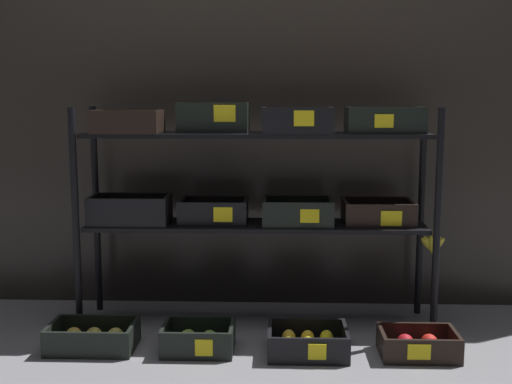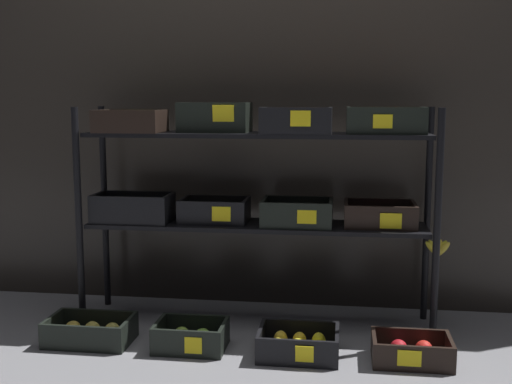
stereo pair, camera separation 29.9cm
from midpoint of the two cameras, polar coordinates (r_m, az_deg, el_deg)
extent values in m
plane|color=gray|center=(3.14, -2.78, -11.66)|extent=(10.00, 10.00, 0.00)
cube|color=#2D2823|center=(3.32, -2.37, 6.15)|extent=(4.03, 0.12, 1.90)
cylinder|color=black|center=(3.03, -18.67, -2.65)|extent=(0.03, 0.03, 1.04)
cylinder|color=black|center=(2.89, 13.20, -2.94)|extent=(0.03, 0.03, 1.04)
cylinder|color=black|center=(3.33, -16.71, -1.60)|extent=(0.03, 0.03, 1.04)
cylinder|color=black|center=(3.20, 12.08, -1.81)|extent=(0.03, 0.03, 1.04)
cube|color=black|center=(3.01, -2.84, -3.05)|extent=(1.60, 0.29, 0.02)
cube|color=black|center=(2.96, -2.90, 5.16)|extent=(1.60, 0.29, 0.02)
cube|color=black|center=(3.08, -13.98, -2.71)|extent=(0.37, 0.20, 0.01)
cube|color=black|center=(2.98, -14.51, -1.78)|extent=(0.37, 0.02, 0.12)
cube|color=black|center=(3.16, -13.56, -1.19)|extent=(0.37, 0.02, 0.12)
cube|color=black|center=(3.13, -17.16, -1.44)|extent=(0.02, 0.17, 0.12)
cube|color=black|center=(3.03, -10.78, -1.52)|extent=(0.02, 0.17, 0.12)
ellipsoid|color=#B3C14A|center=(3.08, -15.79, -1.83)|extent=(0.07, 0.07, 0.09)
ellipsoid|color=tan|center=(3.05, -14.15, -1.85)|extent=(0.07, 0.07, 0.09)
ellipsoid|color=#BAC255|center=(3.03, -12.39, -1.87)|extent=(0.07, 0.07, 0.09)
ellipsoid|color=tan|center=(3.12, -15.55, -1.67)|extent=(0.07, 0.07, 0.09)
ellipsoid|color=#B8AE4C|center=(3.10, -13.86, -1.67)|extent=(0.07, 0.07, 0.09)
ellipsoid|color=tan|center=(3.07, -12.21, -1.72)|extent=(0.07, 0.07, 0.09)
cube|color=black|center=(3.04, -6.63, -2.67)|extent=(0.32, 0.22, 0.01)
cube|color=black|center=(2.94, -6.94, -1.95)|extent=(0.32, 0.02, 0.10)
cube|color=black|center=(3.13, -6.37, -1.29)|extent=(0.32, 0.02, 0.10)
cube|color=black|center=(3.06, -9.48, -1.58)|extent=(0.02, 0.19, 0.10)
cube|color=black|center=(3.02, -3.77, -1.64)|extent=(0.02, 0.19, 0.10)
ellipsoid|color=yellow|center=(3.02, -8.26, -1.93)|extent=(0.06, 0.06, 0.08)
ellipsoid|color=yellow|center=(3.01, -6.77, -1.93)|extent=(0.06, 0.06, 0.08)
ellipsoid|color=yellow|center=(2.99, -5.24, -1.96)|extent=(0.06, 0.06, 0.08)
ellipsoid|color=yellow|center=(3.08, -8.01, -1.73)|extent=(0.06, 0.06, 0.08)
ellipsoid|color=yellow|center=(3.07, -6.61, -1.72)|extent=(0.06, 0.06, 0.08)
ellipsoid|color=yellow|center=(3.06, -5.09, -1.73)|extent=(0.06, 0.06, 0.08)
cube|color=yellow|center=(2.92, -5.93, -2.06)|extent=(0.09, 0.01, 0.07)
cube|color=black|center=(2.99, 0.90, -2.83)|extent=(0.33, 0.23, 0.01)
cube|color=black|center=(2.87, 0.86, -2.05)|extent=(0.33, 0.02, 0.11)
cube|color=black|center=(3.08, 0.94, -1.34)|extent=(0.33, 0.02, 0.11)
cube|color=black|center=(2.98, -2.09, -1.66)|extent=(0.02, 0.20, 0.11)
cube|color=black|center=(2.98, 3.91, -1.70)|extent=(0.02, 0.20, 0.11)
ellipsoid|color=brown|center=(2.95, -0.84, -2.19)|extent=(0.05, 0.05, 0.07)
ellipsoid|color=brown|center=(2.94, 0.37, -2.21)|extent=(0.05, 0.05, 0.07)
ellipsoid|color=brown|center=(2.94, 1.50, -2.21)|extent=(0.05, 0.05, 0.07)
ellipsoid|color=brown|center=(2.94, 2.70, -2.22)|extent=(0.05, 0.05, 0.07)
ellipsoid|color=brown|center=(3.02, -0.78, -1.94)|extent=(0.05, 0.05, 0.07)
ellipsoid|color=brown|center=(3.02, 0.35, -1.94)|extent=(0.05, 0.05, 0.07)
ellipsoid|color=brown|center=(3.01, 1.54, -1.97)|extent=(0.05, 0.05, 0.07)
ellipsoid|color=brown|center=(3.01, 2.58, -1.97)|extent=(0.05, 0.05, 0.07)
cube|color=yellow|center=(2.86, 1.89, -2.17)|extent=(0.09, 0.01, 0.07)
cube|color=black|center=(3.04, 8.15, -2.70)|extent=(0.33, 0.25, 0.01)
cube|color=black|center=(2.92, 8.42, -2.08)|extent=(0.33, 0.02, 0.10)
cube|color=black|center=(3.15, 7.95, -1.31)|extent=(0.33, 0.02, 0.10)
cube|color=black|center=(3.02, 5.23, -1.67)|extent=(0.02, 0.22, 0.10)
cube|color=black|center=(3.05, 11.09, -1.69)|extent=(0.02, 0.22, 0.10)
sphere|color=red|center=(2.99, 7.25, -2.04)|extent=(0.07, 0.07, 0.07)
sphere|color=red|center=(3.01, 9.32, -2.04)|extent=(0.07, 0.07, 0.07)
sphere|color=red|center=(3.07, 6.98, -1.79)|extent=(0.07, 0.07, 0.07)
sphere|color=red|center=(3.08, 9.16, -1.80)|extent=(0.07, 0.07, 0.07)
cube|color=yellow|center=(2.92, 9.26, -2.39)|extent=(0.10, 0.01, 0.07)
cube|color=black|center=(3.03, -14.26, 5.29)|extent=(0.31, 0.23, 0.01)
cube|color=black|center=(2.92, -14.88, 6.20)|extent=(0.31, 0.02, 0.09)
cube|color=black|center=(3.13, -13.75, 6.36)|extent=(0.31, 0.02, 0.09)
cube|color=black|center=(3.07, -16.94, 6.21)|extent=(0.02, 0.20, 0.09)
cube|color=black|center=(2.99, -11.59, 6.35)|extent=(0.02, 0.20, 0.09)
sphere|color=#94B644|center=(3.01, -15.30, 6.03)|extent=(0.07, 0.07, 0.07)
sphere|color=#80BC3A|center=(2.97, -13.55, 6.07)|extent=(0.07, 0.07, 0.07)
sphere|color=#85B238|center=(3.06, -15.08, 6.08)|extent=(0.07, 0.07, 0.07)
sphere|color=#96BD45|center=(3.04, -13.22, 6.13)|extent=(0.07, 0.07, 0.07)
cube|color=black|center=(3.02, -6.66, 5.48)|extent=(0.33, 0.23, 0.01)
cube|color=black|center=(2.91, -7.00, 6.74)|extent=(0.33, 0.02, 0.13)
cube|color=black|center=(3.12, -6.38, 6.86)|extent=(0.33, 0.02, 0.13)
cube|color=black|center=(3.04, -9.59, 6.76)|extent=(0.02, 0.20, 0.13)
cube|color=black|center=(3.00, -3.72, 6.83)|extent=(0.02, 0.20, 0.13)
sphere|color=#621B50|center=(2.98, -8.50, 5.99)|extent=(0.05, 0.05, 0.05)
sphere|color=#6C2B4A|center=(2.97, -7.42, 6.00)|extent=(0.05, 0.05, 0.05)
sphere|color=#652E50|center=(2.96, -6.20, 6.01)|extent=(0.05, 0.05, 0.05)
sphere|color=#6D1F4C|center=(2.95, -5.09, 6.03)|extent=(0.05, 0.05, 0.05)
sphere|color=#682147|center=(3.03, -8.37, 6.03)|extent=(0.05, 0.05, 0.05)
sphere|color=#592A57|center=(3.02, -7.30, 6.04)|extent=(0.05, 0.05, 0.05)
sphere|color=#622B55|center=(3.01, -6.02, 6.06)|extent=(0.05, 0.05, 0.05)
sphere|color=#6B2447|center=(3.00, -4.91, 6.07)|extent=(0.05, 0.05, 0.05)
sphere|color=#6B1E52|center=(3.08, -8.18, 6.07)|extent=(0.05, 0.05, 0.05)
sphere|color=#572A59|center=(3.07, -7.04, 6.08)|extent=(0.05, 0.05, 0.05)
sphere|color=#661751|center=(3.06, -5.88, 6.10)|extent=(0.05, 0.05, 0.05)
sphere|color=#6C2E52|center=(3.05, -4.79, 6.10)|extent=(0.05, 0.05, 0.05)
cube|color=yellow|center=(2.89, -5.83, 7.02)|extent=(0.10, 0.01, 0.08)
cube|color=black|center=(2.91, 0.80, 5.43)|extent=(0.32, 0.21, 0.01)
cube|color=black|center=(2.81, 0.76, 6.54)|extent=(0.32, 0.02, 0.11)
cube|color=black|center=(3.00, 0.84, 6.65)|extent=(0.32, 0.02, 0.11)
cube|color=black|center=(2.91, -2.21, 6.60)|extent=(0.02, 0.18, 0.11)
cube|color=black|center=(2.91, 3.83, 6.58)|extent=(0.02, 0.18, 0.11)
sphere|color=orange|center=(2.88, -0.34, 6.26)|extent=(0.07, 0.07, 0.07)
sphere|color=orange|center=(2.88, 1.80, 6.25)|extent=(0.07, 0.07, 0.07)
sphere|color=orange|center=(2.93, -0.29, 6.29)|extent=(0.07, 0.07, 0.07)
sphere|color=orange|center=(2.94, 1.81, 6.29)|extent=(0.07, 0.07, 0.07)
cube|color=yellow|center=(2.80, 1.29, 6.64)|extent=(0.09, 0.01, 0.07)
cube|color=black|center=(2.95, 8.64, 5.38)|extent=(0.35, 0.21, 0.01)
cube|color=black|center=(2.85, 8.89, 6.48)|extent=(0.35, 0.02, 0.11)
cube|color=black|center=(3.05, 8.46, 6.60)|extent=(0.35, 0.02, 0.11)
cube|color=black|center=(2.94, 5.41, 6.59)|extent=(0.02, 0.18, 0.11)
cube|color=black|center=(2.97, 11.88, 6.47)|extent=(0.02, 0.18, 0.11)
sphere|color=orange|center=(2.92, 6.75, 6.09)|extent=(0.06, 0.06, 0.06)
sphere|color=orange|center=(2.92, 8.08, 6.06)|extent=(0.06, 0.06, 0.06)
sphere|color=orange|center=(2.93, 9.29, 6.05)|extent=(0.06, 0.06, 0.06)
sphere|color=orange|center=(2.94, 10.55, 6.02)|extent=(0.06, 0.06, 0.06)
sphere|color=orange|center=(2.97, 6.69, 6.13)|extent=(0.06, 0.06, 0.06)
sphere|color=orange|center=(2.98, 7.98, 6.11)|extent=(0.06, 0.06, 0.06)
sphere|color=orange|center=(2.99, 9.26, 6.09)|extent=(0.06, 0.06, 0.06)
sphere|color=orange|center=(2.99, 10.52, 6.06)|extent=(0.06, 0.06, 0.06)
cube|color=yellow|center=(2.84, 8.53, 6.34)|extent=(0.08, 0.01, 0.06)
cylinder|color=brown|center=(3.13, 13.07, -3.63)|extent=(0.02, 0.02, 0.02)
ellipsoid|color=yellow|center=(3.14, 12.62, -4.65)|extent=(0.09, 0.03, 0.09)
ellipsoid|color=yellow|center=(3.14, 12.72, -4.66)|extent=(0.08, 0.03, 0.10)
ellipsoid|color=yellow|center=(3.14, 12.96, -4.69)|extent=(0.05, 0.03, 0.10)
ellipsoid|color=yellow|center=(3.15, 13.12, -4.66)|extent=(0.05, 0.03, 0.10)
ellipsoid|color=yellow|center=(3.15, 13.32, -4.66)|extent=(0.07, 0.03, 0.10)
ellipsoid|color=yellow|center=(3.14, 13.45, -4.69)|extent=(0.09, 0.03, 0.09)
cube|color=black|center=(2.95, -17.37, -13.26)|extent=(0.37, 0.23, 0.01)
cube|color=black|center=(2.84, -18.16, -12.95)|extent=(0.37, 0.02, 0.10)
cube|color=black|center=(3.03, -16.74, -11.52)|extent=(0.37, 0.02, 0.10)
cube|color=black|center=(3.00, -20.70, -11.94)|extent=(0.02, 0.20, 0.10)
cube|color=black|center=(2.88, -14.01, -12.46)|extent=(0.02, 0.20, 0.10)
sphere|color=gold|center=(2.94, -19.33, -12.55)|extent=(0.07, 0.07, 0.07)
sphere|color=#D5B656|center=(2.91, -17.64, -12.73)|extent=(0.07, 0.07, 0.07)
sphere|color=#E6C64C|center=(2.88, -15.84, -12.87)|extent=(0.07, 0.07, 0.07)
sphere|color=gold|center=(2.99, -18.95, -12.17)|extent=(0.07, 0.07, 0.07)
sphere|color=#D0BD4F|center=(2.97, -17.27, -12.28)|extent=(0.07, 0.07, 0.07)
sphere|color=#CFC253|center=(2.94, -15.50, -12.43)|extent=(0.07, 0.07, 0.07)
cube|color=black|center=(2.83, -8.31, -13.92)|extent=(0.31, 0.22, 0.01)
cube|color=black|center=(2.72, -8.73, -13.55)|extent=(0.31, 0.02, 0.11)
cube|color=black|center=(2.90, -7.98, -12.09)|extent=(0.31, 0.02, 0.11)
cube|color=black|center=(2.84, -11.29, -12.65)|extent=(0.02, 0.18, 0.11)
cube|color=black|center=(2.79, -5.34, -12.91)|extent=(0.02, 0.18, 0.11)
sphere|color=#95BA38|center=(2.80, -9.52, -13.30)|extent=(0.07, 0.07, 0.07)
sphere|color=#93C63D|center=(2.78, -7.49, -13.40)|extent=(0.07, 0.07, 0.07)
sphere|color=#8BB43D|center=(2.85, -9.21, -12.87)|extent=(0.07, 0.07, 0.07)
sphere|color=#81BA40|center=(2.83, -7.29, -13.00)|extent=(0.07, 0.07, 0.07)
cube|color=yellow|center=(2.70, -7.98, -13.78)|extent=(0.07, 0.01, 0.07)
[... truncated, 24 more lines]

